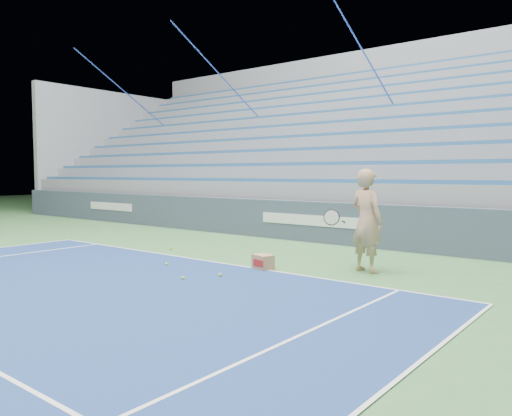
{
  "coord_description": "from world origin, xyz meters",
  "views": [
    {
      "loc": [
        7.22,
        4.37,
        1.87
      ],
      "look_at": [
        0.8,
        12.38,
        1.15
      ],
      "focal_mm": 35.0,
      "sensor_mm": 36.0,
      "label": 1
    }
  ],
  "objects": [
    {
      "name": "tennis_ball_1",
      "position": [
        -0.42,
        11.02,
        0.03
      ],
      "size": [
        0.07,
        0.07,
        0.07
      ],
      "primitive_type": "sphere",
      "color": "#9ED02A",
      "rests_on": "ground"
    },
    {
      "name": "tennis_ball_5",
      "position": [
        0.82,
        10.31,
        0.03
      ],
      "size": [
        0.07,
        0.07,
        0.07
      ],
      "primitive_type": "sphere",
      "color": "#9ED02A",
      "rests_on": "ground"
    },
    {
      "name": "tennis_player",
      "position": [
        3.01,
        12.96,
        0.97
      ],
      "size": [
        1.01,
        0.94,
        1.95
      ],
      "color": "tan",
      "rests_on": "ground"
    },
    {
      "name": "bleachers",
      "position": [
        0.0,
        21.6,
        2.36
      ],
      "size": [
        31.0,
        9.15,
        7.3
      ],
      "color": "gray",
      "rests_on": "ground"
    },
    {
      "name": "tennis_ball_3",
      "position": [
        -1.91,
        12.47,
        0.03
      ],
      "size": [
        0.07,
        0.07,
        0.07
      ],
      "primitive_type": "sphere",
      "color": "#9ED02A",
      "rests_on": "ground"
    },
    {
      "name": "ball_box",
      "position": [
        1.33,
        11.95,
        0.14
      ],
      "size": [
        0.44,
        0.38,
        0.29
      ],
      "color": "#A97D52",
      "rests_on": "ground"
    },
    {
      "name": "tennis_ball_4",
      "position": [
        1.17,
        10.9,
        0.03
      ],
      "size": [
        0.07,
        0.07,
        0.07
      ],
      "primitive_type": "sphere",
      "color": "#9ED02A",
      "rests_on": "ground"
    },
    {
      "name": "tennis_ball_0",
      "position": [
        1.07,
        12.06,
        0.03
      ],
      "size": [
        0.07,
        0.07,
        0.07
      ],
      "primitive_type": "sphere",
      "color": "#9ED02A",
      "rests_on": "ground"
    },
    {
      "name": "tennis_ball_2",
      "position": [
        1.29,
        11.92,
        0.03
      ],
      "size": [
        0.07,
        0.07,
        0.07
      ],
      "primitive_type": "sphere",
      "color": "#9ED02A",
      "rests_on": "ground"
    },
    {
      "name": "sponsor_barrier",
      "position": [
        0.0,
        15.88,
        0.55
      ],
      "size": [
        30.0,
        0.32,
        1.1
      ],
      "color": "#3A4658",
      "rests_on": "ground"
    }
  ]
}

